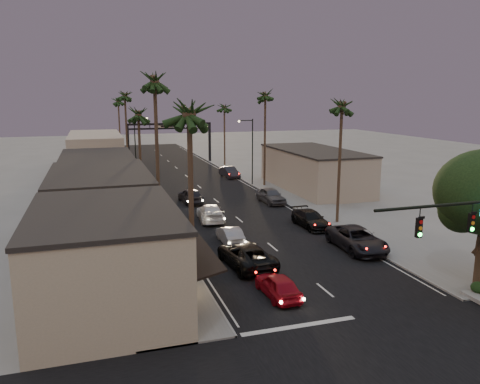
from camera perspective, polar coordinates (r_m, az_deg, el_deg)
ground at (r=57.44m, az=-3.68°, el=-0.43°), size 200.00×200.00×0.00m
road at (r=62.21m, az=-4.78°, el=0.48°), size 14.00×120.00×0.02m
cross_street at (r=23.07m, az=22.69°, el=-20.48°), size 80.00×12.00×0.02m
sidewalk_left at (r=67.74m, az=-13.97°, el=1.14°), size 5.00×92.00×0.12m
sidewalk_right at (r=71.38m, az=1.42°, el=2.00°), size 5.00×92.00×0.12m
storefront_near at (r=28.12m, az=-15.98°, el=-7.91°), size 8.00×12.00×5.50m
storefront_mid at (r=41.61m, az=-16.59°, el=-1.65°), size 8.00×14.00×5.50m
storefront_far at (r=57.36m, az=-16.91°, el=1.61°), size 8.00×16.00×5.00m
storefront_dist at (r=80.08m, az=-17.19°, el=4.65°), size 8.00×20.00×6.00m
building_right at (r=61.77m, az=9.02°, el=2.65°), size 8.00×18.00×5.00m
arch at (r=85.87m, az=-8.57°, el=7.17°), size 15.20×0.40×7.27m
streetlight_right at (r=63.28m, az=1.29°, el=5.59°), size 2.13×0.30×9.00m
streetlight_left at (r=73.17m, az=-12.46°, el=6.13°), size 2.13×0.30×9.00m
palm_la at (r=24.06m, az=-6.23°, el=10.39°), size 3.20×3.20×13.20m
palm_lb at (r=36.92m, az=-10.40°, el=13.67°), size 3.20×3.20×15.20m
palm_lc at (r=50.83m, az=-12.31°, el=9.67°), size 3.20×3.20×12.20m
palm_ld at (r=69.75m, az=-13.88°, el=11.64°), size 3.20×3.20×14.20m
palm_ra at (r=44.39m, az=12.35°, el=10.70°), size 3.20×3.20×13.20m
palm_rb at (r=62.56m, az=3.11°, el=12.00°), size 3.20×3.20×14.20m
palm_rc at (r=81.60m, az=-1.92°, el=10.54°), size 3.20×3.20×12.20m
palm_far at (r=92.72m, az=-14.64°, el=10.90°), size 3.20×3.20×13.20m
oncoming_red at (r=28.90m, az=4.66°, el=-11.26°), size 1.85×4.29×1.44m
oncoming_pickup at (r=33.60m, az=0.74°, el=-7.67°), size 3.28×6.26×1.68m
oncoming_silver at (r=38.76m, az=-1.22°, el=-5.26°), size 1.57×4.27×1.40m
oncoming_white at (r=45.74m, az=-3.65°, el=-2.52°), size 2.79×5.73×1.61m
oncoming_dgrey at (r=53.49m, az=-6.05°, el=-0.45°), size 2.38×5.11×1.69m
curbside_near at (r=38.23m, az=14.07°, el=-5.57°), size 3.14×6.41×1.75m
curbside_black at (r=43.90m, az=8.61°, el=-3.29°), size 2.28×5.30×1.52m
curbside_grey at (r=53.31m, az=3.78°, el=-0.43°), size 2.30×5.13×1.71m
curbside_far at (r=70.06m, az=-1.30°, el=2.44°), size 2.15×5.05×1.62m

